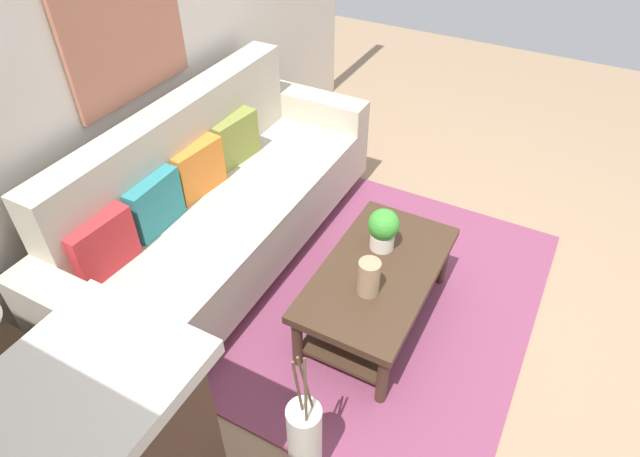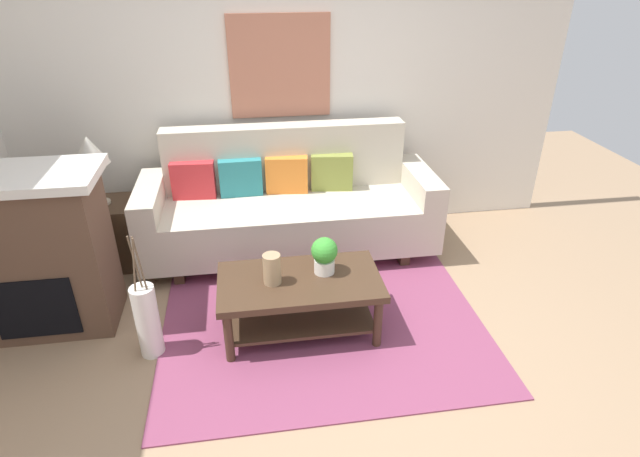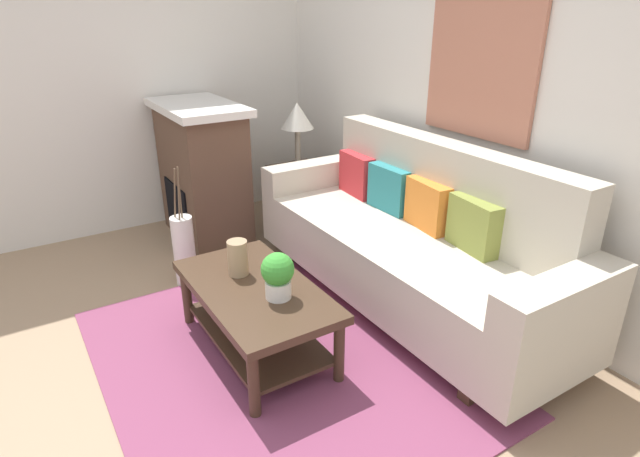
% 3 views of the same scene
% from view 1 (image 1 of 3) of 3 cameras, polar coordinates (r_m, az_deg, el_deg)
% --- Properties ---
extents(ground_plane, '(8.92, 8.92, 0.00)m').
position_cam_1_polar(ground_plane, '(3.39, 13.72, -10.04)').
color(ground_plane, '#9E7F60').
extents(wall_back, '(4.92, 0.10, 2.70)m').
position_cam_1_polar(wall_back, '(3.46, -18.75, 18.09)').
color(wall_back, silver).
rests_on(wall_back, ground_plane).
extents(area_rug, '(2.27, 1.87, 0.01)m').
position_cam_1_polar(area_rug, '(3.47, 5.86, -7.19)').
color(area_rug, '#843D5B').
rests_on(area_rug, ground_plane).
extents(couch, '(2.48, 0.84, 1.08)m').
position_cam_1_polar(couch, '(3.50, -10.64, 2.30)').
color(couch, beige).
rests_on(couch, ground_plane).
extents(throw_pillow_crimson, '(0.37, 0.14, 0.32)m').
position_cam_1_polar(throw_pillow_crimson, '(3.01, -21.99, -1.64)').
color(throw_pillow_crimson, red).
rests_on(throw_pillow_crimson, couch).
extents(throw_pillow_teal, '(0.36, 0.13, 0.32)m').
position_cam_1_polar(throw_pillow_teal, '(3.20, -17.12, 2.52)').
color(throw_pillow_teal, teal).
rests_on(throw_pillow_teal, couch).
extents(throw_pillow_orange, '(0.37, 0.16, 0.32)m').
position_cam_1_polar(throw_pillow_orange, '(3.42, -12.82, 6.15)').
color(throw_pillow_orange, orange).
rests_on(throw_pillow_orange, couch).
extents(throw_pillow_olive, '(0.37, 0.16, 0.32)m').
position_cam_1_polar(throw_pillow_olive, '(3.68, -9.03, 9.29)').
color(throw_pillow_olive, olive).
rests_on(throw_pillow_olive, couch).
extents(coffee_table, '(1.10, 0.60, 0.43)m').
position_cam_1_polar(coffee_table, '(3.12, 6.06, -5.78)').
color(coffee_table, '#422D1E').
rests_on(coffee_table, ground_plane).
extents(tabletop_vase, '(0.12, 0.12, 0.21)m').
position_cam_1_polar(tabletop_vase, '(2.84, 5.17, -5.17)').
color(tabletop_vase, tan).
rests_on(tabletop_vase, coffee_table).
extents(potted_plant_tabletop, '(0.18, 0.18, 0.26)m').
position_cam_1_polar(potted_plant_tabletop, '(3.08, 6.69, 0.02)').
color(potted_plant_tabletop, white).
rests_on(potted_plant_tabletop, coffee_table).
extents(side_table, '(0.44, 0.44, 0.56)m').
position_cam_1_polar(side_table, '(2.99, -28.96, -16.53)').
color(side_table, '#422D1E').
rests_on(side_table, ground_plane).
extents(floor_vase, '(0.16, 0.16, 0.52)m').
position_cam_1_polar(floor_vase, '(2.60, -1.61, -21.66)').
color(floor_vase, white).
rests_on(floor_vase, ground_plane).
extents(floor_vase_branch_a, '(0.05, 0.05, 0.36)m').
position_cam_1_polar(floor_vase_branch_a, '(2.23, -1.57, -15.97)').
color(floor_vase_branch_a, brown).
rests_on(floor_vase_branch_a, floor_vase).
extents(floor_vase_branch_b, '(0.04, 0.03, 0.36)m').
position_cam_1_polar(floor_vase_branch_b, '(2.22, -2.37, -16.36)').
color(floor_vase_branch_b, brown).
rests_on(floor_vase_branch_b, floor_vase).
extents(floor_vase_branch_c, '(0.05, 0.04, 0.36)m').
position_cam_1_polar(floor_vase_branch_c, '(2.21, -1.55, -16.72)').
color(floor_vase_branch_c, brown).
rests_on(floor_vase_branch_c, floor_vase).
extents(framed_painting, '(0.86, 0.03, 0.85)m').
position_cam_1_polar(framed_painting, '(3.28, -20.05, 19.83)').
color(framed_painting, '#B77056').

